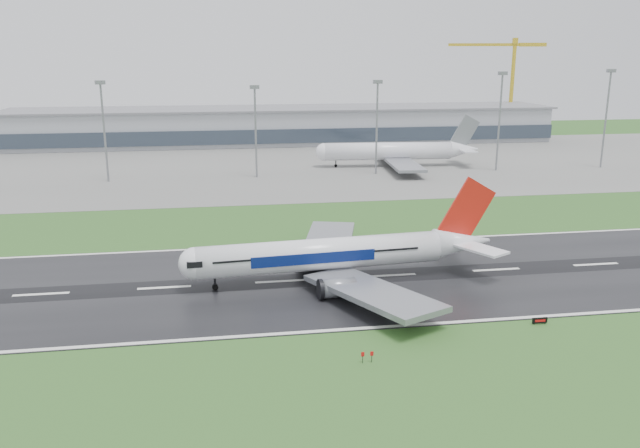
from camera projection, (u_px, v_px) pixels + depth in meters
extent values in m
plane|color=#28531E|center=(391.00, 276.00, 115.35)|extent=(520.00, 520.00, 0.00)
cube|color=black|center=(391.00, 276.00, 115.34)|extent=(400.00, 45.00, 0.10)
cube|color=slate|center=(302.00, 163.00, 234.70)|extent=(400.00, 130.00, 0.08)
cube|color=#9599A0|center=(284.00, 126.00, 290.08)|extent=(240.00, 36.00, 15.00)
cylinder|color=gray|center=(105.00, 134.00, 197.23)|extent=(0.64, 0.64, 29.94)
cylinder|color=gray|center=(256.00, 134.00, 204.50)|extent=(0.64, 0.64, 28.24)
cylinder|color=gray|center=(377.00, 130.00, 210.36)|extent=(0.64, 0.64, 29.60)
cylinder|color=gray|center=(499.00, 124.00, 216.50)|extent=(0.64, 0.64, 32.10)
cylinder|color=gray|center=(606.00, 121.00, 222.36)|extent=(0.64, 0.64, 32.79)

